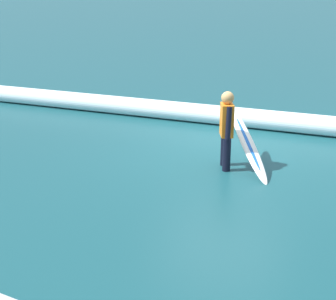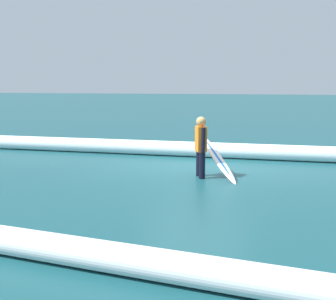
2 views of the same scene
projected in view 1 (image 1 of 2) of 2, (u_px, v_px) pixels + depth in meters
name	position (u px, v px, depth m)	size (l,w,h in m)	color
ground_plane	(224.00, 150.00, 9.82)	(172.01, 172.01, 0.00)	#15464D
surfer	(227.00, 126.00, 8.64)	(0.33, 0.56, 1.37)	black
surfboard	(248.00, 144.00, 8.75)	(1.22, 1.47, 0.92)	white
wave_crest_foreground	(150.00, 108.00, 12.10)	(0.43, 0.43, 25.80)	white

